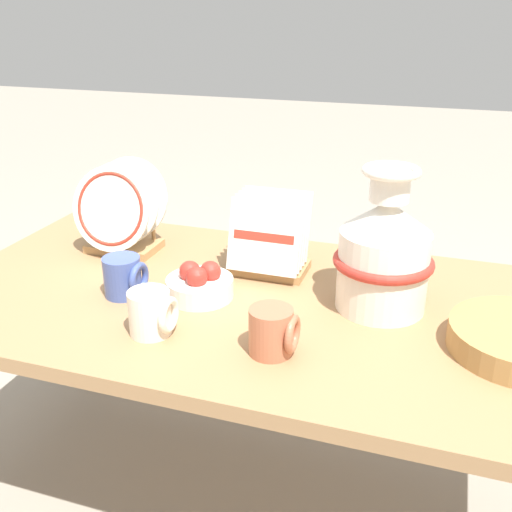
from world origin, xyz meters
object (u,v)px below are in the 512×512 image
object	(u,v)px
dish_rack_square_plates	(270,242)
mug_cobalt_glaze	(124,277)
ceramic_vase	(384,252)
dish_rack_round_plates	(120,216)
mug_cream_glaze	(152,313)
mug_terracotta_glaze	(273,332)
fruit_bowl	(200,284)

from	to	relation	value
dish_rack_square_plates	mug_cobalt_glaze	distance (m)	0.38
ceramic_vase	dish_rack_square_plates	bearing A→B (deg)	159.75
ceramic_vase	dish_rack_square_plates	xyz separation A→B (m)	(-0.30, 0.11, -0.06)
ceramic_vase	dish_rack_round_plates	bearing A→B (deg)	171.55
mug_cream_glaze	ceramic_vase	bearing A→B (deg)	31.81
mug_terracotta_glaze	mug_cream_glaze	distance (m)	0.27
dish_rack_round_plates	mug_cream_glaze	bearing A→B (deg)	-52.45
mug_cobalt_glaze	ceramic_vase	bearing A→B (deg)	12.76
ceramic_vase	fruit_bowl	world-z (taller)	ceramic_vase
mug_cobalt_glaze	mug_cream_glaze	xyz separation A→B (m)	(0.15, -0.14, 0.00)
dish_rack_round_plates	dish_rack_square_plates	bearing A→B (deg)	0.19
mug_cream_glaze	mug_terracotta_glaze	bearing A→B (deg)	1.56
mug_cobalt_glaze	dish_rack_round_plates	bearing A→B (deg)	121.40
mug_cobalt_glaze	fruit_bowl	bearing A→B (deg)	15.77
mug_cobalt_glaze	fruit_bowl	world-z (taller)	mug_cobalt_glaze
mug_terracotta_glaze	mug_cobalt_glaze	distance (m)	0.43
mug_cream_glaze	dish_rack_square_plates	bearing A→B (deg)	69.83
mug_cream_glaze	fruit_bowl	xyz separation A→B (m)	(0.03, 0.19, -0.02)
dish_rack_square_plates	mug_terracotta_glaze	distance (m)	0.40
mug_cobalt_glaze	mug_cream_glaze	size ratio (longest dim) A/B	1.00
mug_terracotta_glaze	mug_cobalt_glaze	world-z (taller)	same
dish_rack_round_plates	mug_cobalt_glaze	bearing A→B (deg)	-58.60
dish_rack_square_plates	dish_rack_round_plates	bearing A→B (deg)	-179.81
ceramic_vase	dish_rack_square_plates	world-z (taller)	ceramic_vase
ceramic_vase	mug_terracotta_glaze	bearing A→B (deg)	-123.46
mug_terracotta_glaze	fruit_bowl	xyz separation A→B (m)	(-0.24, 0.18, -0.02)
mug_cobalt_glaze	dish_rack_square_plates	bearing A→B (deg)	40.28
ceramic_vase	dish_rack_square_plates	size ratio (longest dim) A/B	1.63
dish_rack_square_plates	ceramic_vase	bearing A→B (deg)	-20.25
mug_cream_glaze	dish_rack_round_plates	bearing A→B (deg)	127.55
mug_terracotta_glaze	mug_cream_glaze	world-z (taller)	same
fruit_bowl	ceramic_vase	bearing A→B (deg)	11.48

